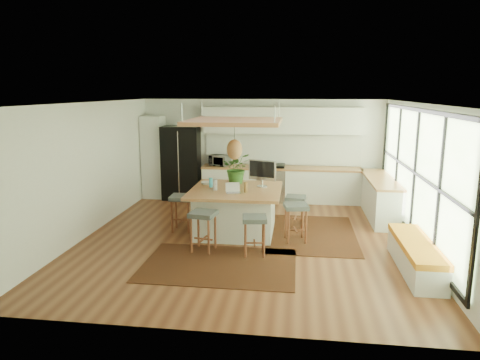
# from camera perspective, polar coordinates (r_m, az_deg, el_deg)

# --- Properties ---
(floor) EXTENTS (7.00, 7.00, 0.00)m
(floor) POSITION_cam_1_polar(r_m,az_deg,el_deg) (8.87, 0.87, -7.66)
(floor) COLOR #5A2C19
(floor) RESTS_ON ground
(ceiling) EXTENTS (7.00, 7.00, 0.00)m
(ceiling) POSITION_cam_1_polar(r_m,az_deg,el_deg) (8.38, 0.92, 10.05)
(ceiling) COLOR white
(ceiling) RESTS_ON ground
(wall_back) EXTENTS (6.50, 0.00, 6.50)m
(wall_back) POSITION_cam_1_polar(r_m,az_deg,el_deg) (11.96, 2.84, 4.03)
(wall_back) COLOR silver
(wall_back) RESTS_ON ground
(wall_front) EXTENTS (6.50, 0.00, 6.50)m
(wall_front) POSITION_cam_1_polar(r_m,az_deg,el_deg) (5.16, -3.63, -6.24)
(wall_front) COLOR silver
(wall_front) RESTS_ON ground
(wall_left) EXTENTS (0.00, 7.00, 7.00)m
(wall_left) POSITION_cam_1_polar(r_m,az_deg,el_deg) (9.46, -19.07, 1.37)
(wall_left) COLOR silver
(wall_left) RESTS_ON ground
(wall_right) EXTENTS (0.00, 7.00, 7.00)m
(wall_right) POSITION_cam_1_polar(r_m,az_deg,el_deg) (8.77, 22.50, 0.35)
(wall_right) COLOR silver
(wall_right) RESTS_ON ground
(window_wall) EXTENTS (0.10, 6.20, 2.60)m
(window_wall) POSITION_cam_1_polar(r_m,az_deg,el_deg) (8.75, 22.33, 0.68)
(window_wall) COLOR black
(window_wall) RESTS_ON wall_right
(pantry) EXTENTS (0.55, 0.60, 2.25)m
(pantry) POSITION_cam_1_polar(r_m,az_deg,el_deg) (12.28, -11.17, 2.96)
(pantry) COLOR silver
(pantry) RESTS_ON floor
(back_counter_base) EXTENTS (4.20, 0.60, 0.88)m
(back_counter_base) POSITION_cam_1_polar(r_m,az_deg,el_deg) (11.77, 5.33, -0.63)
(back_counter_base) COLOR silver
(back_counter_base) RESTS_ON floor
(back_counter_top) EXTENTS (4.24, 0.64, 0.05)m
(back_counter_top) POSITION_cam_1_polar(r_m,az_deg,el_deg) (11.68, 5.38, 1.57)
(back_counter_top) COLOR #A06038
(back_counter_top) RESTS_ON back_counter_base
(backsplash) EXTENTS (4.20, 0.02, 0.80)m
(backsplash) POSITION_cam_1_polar(r_m,az_deg,el_deg) (11.91, 5.47, 3.95)
(backsplash) COLOR white
(backsplash) RESTS_ON wall_back
(upper_cabinets) EXTENTS (4.20, 0.34, 0.70)m
(upper_cabinets) POSITION_cam_1_polar(r_m,az_deg,el_deg) (11.67, 5.52, 7.75)
(upper_cabinets) COLOR silver
(upper_cabinets) RESTS_ON wall_back
(range) EXTENTS (0.76, 0.62, 1.00)m
(range) POSITION_cam_1_polar(r_m,az_deg,el_deg) (11.77, 4.12, -0.32)
(range) COLOR #A5A5AA
(range) RESTS_ON floor
(right_counter_base) EXTENTS (0.60, 2.50, 0.88)m
(right_counter_base) POSITION_cam_1_polar(r_m,az_deg,el_deg) (10.79, 17.81, -2.28)
(right_counter_base) COLOR silver
(right_counter_base) RESTS_ON floor
(right_counter_top) EXTENTS (0.64, 2.54, 0.05)m
(right_counter_top) POSITION_cam_1_polar(r_m,az_deg,el_deg) (10.70, 17.97, 0.12)
(right_counter_top) COLOR #A06038
(right_counter_top) RESTS_ON right_counter_base
(window_bench) EXTENTS (0.52, 2.00, 0.50)m
(window_bench) POSITION_cam_1_polar(r_m,az_deg,el_deg) (7.86, 21.95, -9.19)
(window_bench) COLOR silver
(window_bench) RESTS_ON floor
(ceiling_panel) EXTENTS (1.86, 1.86, 0.80)m
(ceiling_panel) POSITION_cam_1_polar(r_m,az_deg,el_deg) (8.85, -0.73, 5.92)
(ceiling_panel) COLOR #A06038
(ceiling_panel) RESTS_ON ceiling
(rug_near) EXTENTS (2.60, 1.80, 0.01)m
(rug_near) POSITION_cam_1_polar(r_m,az_deg,el_deg) (7.61, -2.75, -10.99)
(rug_near) COLOR black
(rug_near) RESTS_ON floor
(rug_right) EXTENTS (1.80, 2.60, 0.01)m
(rug_right) POSITION_cam_1_polar(r_m,az_deg,el_deg) (9.28, 9.30, -6.91)
(rug_right) COLOR black
(rug_right) RESTS_ON floor
(fridge) EXTENTS (1.03, 0.83, 1.99)m
(fridge) POSITION_cam_1_polar(r_m,az_deg,el_deg) (12.07, -7.63, 1.97)
(fridge) COLOR black
(fridge) RESTS_ON floor
(island) EXTENTS (1.85, 1.85, 0.93)m
(island) POSITION_cam_1_polar(r_m,az_deg,el_deg) (9.14, -0.53, -4.02)
(island) COLOR #A06038
(island) RESTS_ON floor
(stool_near_left) EXTENTS (0.52, 0.52, 0.76)m
(stool_near_left) POSITION_cam_1_polar(r_m,az_deg,el_deg) (8.13, -4.81, -6.87)
(stool_near_left) COLOR #3E4345
(stool_near_left) RESTS_ON floor
(stool_near_right) EXTENTS (0.48, 0.48, 0.73)m
(stool_near_right) POSITION_cam_1_polar(r_m,az_deg,el_deg) (7.93, 1.90, -7.34)
(stool_near_right) COLOR #3E4345
(stool_near_right) RESTS_ON floor
(stool_right_front) EXTENTS (0.52, 0.52, 0.76)m
(stool_right_front) POSITION_cam_1_polar(r_m,az_deg,el_deg) (8.68, 7.28, -5.72)
(stool_right_front) COLOR #3E4345
(stool_right_front) RESTS_ON floor
(stool_right_back) EXTENTS (0.46, 0.46, 0.71)m
(stool_right_back) POSITION_cam_1_polar(r_m,az_deg,el_deg) (9.52, 7.24, -4.16)
(stool_right_back) COLOR #3E4345
(stool_right_back) RESTS_ON floor
(stool_left_side) EXTENTS (0.47, 0.47, 0.77)m
(stool_left_side) POSITION_cam_1_polar(r_m,az_deg,el_deg) (9.34, -7.58, -4.48)
(stool_left_side) COLOR #3E4345
(stool_left_side) RESTS_ON floor
(laptop) EXTENTS (0.35, 0.36, 0.21)m
(laptop) POSITION_cam_1_polar(r_m,az_deg,el_deg) (8.64, -0.89, -0.95)
(laptop) COLOR #A5A5AA
(laptop) RESTS_ON island
(monitor) EXTENTS (0.66, 0.43, 0.58)m
(monitor) POSITION_cam_1_polar(r_m,az_deg,el_deg) (9.19, 2.90, 0.69)
(monitor) COLOR #A5A5AA
(monitor) RESTS_ON island
(microwave) EXTENTS (0.58, 0.45, 0.35)m
(microwave) POSITION_cam_1_polar(r_m,az_deg,el_deg) (11.84, -2.67, 2.72)
(microwave) COLOR #A5A5AA
(microwave) RESTS_ON back_counter_top
(island_plant) EXTENTS (0.72, 0.77, 0.53)m
(island_plant) POSITION_cam_1_polar(r_m,az_deg,el_deg) (9.53, -0.39, 1.14)
(island_plant) COLOR #1E4C19
(island_plant) RESTS_ON island
(island_bowl) EXTENTS (0.26, 0.26, 0.06)m
(island_bowl) POSITION_cam_1_polar(r_m,az_deg,el_deg) (9.47, -4.40, -0.41)
(island_bowl) COLOR beige
(island_bowl) RESTS_ON island
(island_bottle_0) EXTENTS (0.07, 0.07, 0.19)m
(island_bottle_0) POSITION_cam_1_polar(r_m,az_deg,el_deg) (9.19, -3.84, -0.36)
(island_bottle_0) COLOR #39BCE7
(island_bottle_0) RESTS_ON island
(island_bottle_1) EXTENTS (0.07, 0.07, 0.19)m
(island_bottle_1) POSITION_cam_1_polar(r_m,az_deg,el_deg) (8.92, -3.21, -0.72)
(island_bottle_1) COLOR #BABCC0
(island_bottle_1) RESTS_ON island
(island_bottle_2) EXTENTS (0.07, 0.07, 0.19)m
(island_bottle_2) POSITION_cam_1_polar(r_m,az_deg,el_deg) (8.68, 0.82, -1.05)
(island_bottle_2) COLOR brown
(island_bottle_2) RESTS_ON island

